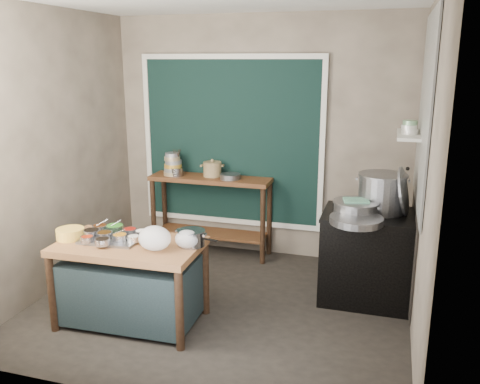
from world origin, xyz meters
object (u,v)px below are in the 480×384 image
(saucepan, at_px, (191,238))
(utensil_cup, at_px, (177,172))
(back_counter, at_px, (211,215))
(stock_pot, at_px, (382,193))
(steamer, at_px, (356,209))
(ceramic_crock, at_px, (212,170))
(stove_block, at_px, (369,258))
(yellow_basin, at_px, (70,234))
(condiment_tray, at_px, (112,239))
(prep_table, at_px, (131,283))

(saucepan, bearing_deg, utensil_cup, 127.10)
(back_counter, xyz_separation_m, stock_pot, (1.97, -0.64, 0.59))
(stock_pot, bearing_deg, steamer, -136.07)
(ceramic_crock, bearing_deg, stock_pot, -19.12)
(back_counter, bearing_deg, saucepan, -75.44)
(stove_block, relative_size, yellow_basin, 3.68)
(stock_pot, relative_size, steamer, 1.08)
(back_counter, relative_size, stock_pot, 3.06)
(stove_block, relative_size, condiment_tray, 1.78)
(ceramic_crock, distance_m, steamer, 1.96)
(condiment_tray, bearing_deg, prep_table, -9.40)
(utensil_cup, distance_m, steamer, 2.30)
(steamer, bearing_deg, saucepan, -147.15)
(condiment_tray, xyz_separation_m, yellow_basin, (-0.37, -0.07, 0.04))
(yellow_basin, xyz_separation_m, ceramic_crock, (0.66, 1.89, 0.23))
(prep_table, height_order, steamer, steamer)
(utensil_cup, height_order, ceramic_crock, ceramic_crock)
(condiment_tray, bearing_deg, stock_pot, 26.76)
(saucepan, xyz_separation_m, utensil_cup, (-0.85, 1.65, 0.18))
(stove_block, xyz_separation_m, ceramic_crock, (-1.89, 0.77, 0.60))
(condiment_tray, distance_m, stock_pot, 2.54)
(ceramic_crock, bearing_deg, saucepan, -76.11)
(prep_table, bearing_deg, ceramic_crock, 84.85)
(condiment_tray, bearing_deg, back_counter, 81.05)
(prep_table, xyz_separation_m, steamer, (1.85, 0.95, 0.58))
(back_counter, xyz_separation_m, ceramic_crock, (0.01, 0.04, 0.55))
(stove_block, xyz_separation_m, utensil_cup, (-2.31, 0.68, 0.57))
(stove_block, bearing_deg, stock_pot, 50.78)
(back_counter, xyz_separation_m, condiment_tray, (-0.28, -1.78, 0.29))
(utensil_cup, xyz_separation_m, ceramic_crock, (0.42, 0.09, 0.03))
(utensil_cup, distance_m, ceramic_crock, 0.43)
(steamer, bearing_deg, ceramic_crock, 152.80)
(saucepan, bearing_deg, stove_block, 43.51)
(prep_table, xyz_separation_m, yellow_basin, (-0.55, -0.05, 0.42))
(condiment_tray, distance_m, ceramic_crock, 1.86)
(steamer, bearing_deg, prep_table, -152.79)
(stove_block, height_order, yellow_basin, stove_block)
(condiment_tray, xyz_separation_m, utensil_cup, (-0.13, 1.72, 0.24))
(saucepan, relative_size, utensil_cup, 1.51)
(prep_table, relative_size, saucepan, 5.01)
(saucepan, xyz_separation_m, ceramic_crock, (-0.43, 1.74, 0.21))
(steamer, bearing_deg, stove_block, 39.98)
(condiment_tray, relative_size, ceramic_crock, 2.22)
(yellow_basin, xyz_separation_m, stock_pot, (2.62, 1.21, 0.27))
(saucepan, bearing_deg, stock_pot, 44.54)
(saucepan, height_order, steamer, steamer)
(condiment_tray, height_order, utensil_cup, utensil_cup)
(steamer, bearing_deg, condiment_tray, -155.58)
(ceramic_crock, distance_m, stock_pot, 2.07)
(yellow_basin, bearing_deg, ceramic_crock, 70.63)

